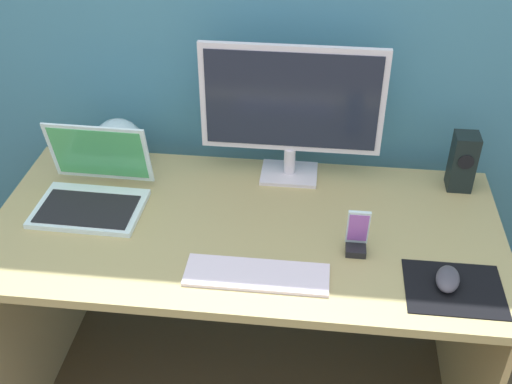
{
  "coord_description": "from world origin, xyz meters",
  "views": [
    {
      "loc": [
        0.19,
        -1.43,
        1.86
      ],
      "look_at": [
        0.03,
        -0.02,
        0.87
      ],
      "focal_mm": 44.31,
      "sensor_mm": 36.0,
      "label": 1
    }
  ],
  "objects_px": {
    "speaker_right": "(463,162)",
    "fishbowl": "(118,144)",
    "mouse": "(448,279)",
    "phone_in_dock": "(357,237)",
    "monitor": "(291,107)",
    "laptop": "(93,190)",
    "keyboard_external": "(257,275)"
  },
  "relations": [
    {
      "from": "fishbowl",
      "to": "laptop",
      "type": "bearing_deg",
      "value": -94.94
    },
    {
      "from": "laptop",
      "to": "mouse",
      "type": "height_order",
      "value": "laptop"
    },
    {
      "from": "monitor",
      "to": "laptop",
      "type": "xyz_separation_m",
      "value": [
        -0.58,
        -0.21,
        -0.2
      ]
    },
    {
      "from": "keyboard_external",
      "to": "mouse",
      "type": "xyz_separation_m",
      "value": [
        0.49,
        0.02,
        0.02
      ]
    },
    {
      "from": "phone_in_dock",
      "to": "speaker_right",
      "type": "bearing_deg",
      "value": 47.13
    },
    {
      "from": "fishbowl",
      "to": "phone_in_dock",
      "type": "relative_size",
      "value": 1.2
    },
    {
      "from": "laptop",
      "to": "speaker_right",
      "type": "bearing_deg",
      "value": 10.63
    },
    {
      "from": "monitor",
      "to": "phone_in_dock",
      "type": "height_order",
      "value": "monitor"
    },
    {
      "from": "speaker_right",
      "to": "mouse",
      "type": "distance_m",
      "value": 0.47
    },
    {
      "from": "fishbowl",
      "to": "mouse",
      "type": "distance_m",
      "value": 1.1
    },
    {
      "from": "monitor",
      "to": "phone_in_dock",
      "type": "relative_size",
      "value": 4.01
    },
    {
      "from": "speaker_right",
      "to": "phone_in_dock",
      "type": "distance_m",
      "value": 0.48
    },
    {
      "from": "speaker_right",
      "to": "fishbowl",
      "type": "height_order",
      "value": "speaker_right"
    },
    {
      "from": "mouse",
      "to": "phone_in_dock",
      "type": "distance_m",
      "value": 0.26
    },
    {
      "from": "fishbowl",
      "to": "mouse",
      "type": "bearing_deg",
      "value": -25.11
    },
    {
      "from": "monitor",
      "to": "fishbowl",
      "type": "relative_size",
      "value": 3.35
    },
    {
      "from": "monitor",
      "to": "speaker_right",
      "type": "relative_size",
      "value": 2.97
    },
    {
      "from": "laptop",
      "to": "mouse",
      "type": "relative_size",
      "value": 3.21
    },
    {
      "from": "laptop",
      "to": "keyboard_external",
      "type": "relative_size",
      "value": 0.85
    },
    {
      "from": "laptop",
      "to": "keyboard_external",
      "type": "xyz_separation_m",
      "value": [
        0.53,
        -0.27,
        -0.04
      ]
    },
    {
      "from": "phone_in_dock",
      "to": "monitor",
      "type": "bearing_deg",
      "value": 120.43
    },
    {
      "from": "fishbowl",
      "to": "phone_in_dock",
      "type": "xyz_separation_m",
      "value": [
        0.77,
        -0.36,
        -0.03
      ]
    },
    {
      "from": "monitor",
      "to": "keyboard_external",
      "type": "relative_size",
      "value": 1.47
    },
    {
      "from": "fishbowl",
      "to": "phone_in_dock",
      "type": "height_order",
      "value": "fishbowl"
    },
    {
      "from": "speaker_right",
      "to": "keyboard_external",
      "type": "bearing_deg",
      "value": -140.45
    },
    {
      "from": "speaker_right",
      "to": "mouse",
      "type": "bearing_deg",
      "value": -101.44
    },
    {
      "from": "keyboard_external",
      "to": "laptop",
      "type": "bearing_deg",
      "value": 152.41
    },
    {
      "from": "monitor",
      "to": "speaker_right",
      "type": "distance_m",
      "value": 0.55
    },
    {
      "from": "laptop",
      "to": "phone_in_dock",
      "type": "bearing_deg",
      "value": -10.14
    },
    {
      "from": "mouse",
      "to": "laptop",
      "type": "bearing_deg",
      "value": 177.73
    },
    {
      "from": "monitor",
      "to": "mouse",
      "type": "distance_m",
      "value": 0.68
    },
    {
      "from": "speaker_right",
      "to": "keyboard_external",
      "type": "relative_size",
      "value": 0.49
    }
  ]
}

